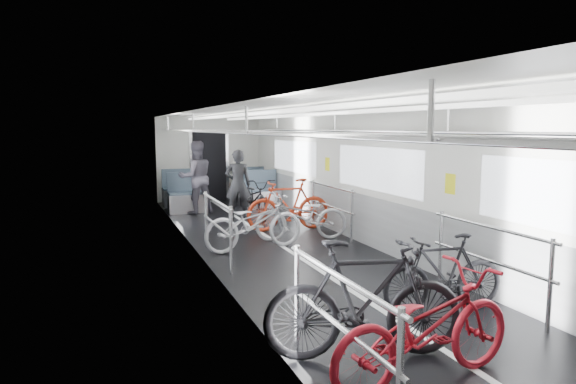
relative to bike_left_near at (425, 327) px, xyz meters
name	(u,v)px	position (x,y,z in m)	size (l,w,h in m)	color
car_shell	(264,178)	(0.56, 6.13, 0.64)	(3.02, 14.01, 2.41)	black
bike_left_near	(425,327)	(0.00, 0.00, 0.00)	(0.65, 1.86, 0.98)	#B61624
bike_left_mid	(365,299)	(-0.23, 0.60, 0.07)	(0.53, 1.86, 1.12)	black
bike_left_far	(254,223)	(0.02, 4.99, -0.01)	(0.64, 1.82, 0.96)	silver
bike_right_near	(444,273)	(1.22, 1.36, -0.04)	(0.43, 1.51, 0.91)	black
bike_right_mid	(302,216)	(1.07, 5.39, -0.03)	(0.61, 1.75, 0.92)	#9D9EA1
bike_right_far	(289,205)	(1.18, 6.37, 0.05)	(0.50, 1.78, 1.07)	#B02F15
bike_aisle	(256,198)	(0.93, 7.92, -0.01)	(0.64, 1.82, 0.96)	black
person_standing	(238,184)	(0.54, 8.02, 0.32)	(0.59, 0.39, 1.61)	black
person_seated	(196,177)	(-0.22, 9.14, 0.41)	(0.87, 0.68, 1.79)	#34313A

